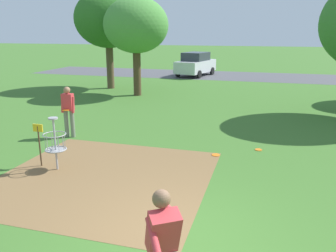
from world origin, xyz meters
name	(u,v)px	position (x,y,z in m)	size (l,w,h in m)	color
ground_plane	(178,239)	(0.00, 0.00, 0.00)	(160.00, 160.00, 0.00)	#3D6B28
dirt_tee_pad	(104,177)	(-2.40, 2.03, 0.00)	(5.07, 4.97, 0.01)	brown
disc_golf_basket	(53,141)	(-3.85, 2.15, 0.75)	(0.98, 0.58, 1.39)	#9E9EA3
player_foreground_watching	(163,247)	(0.23, -1.64, 0.99)	(0.56, 1.14, 1.71)	tan
player_throwing	(68,109)	(-5.01, 4.77, 0.97)	(0.48, 0.41, 1.71)	slate
frisbee_by_tee	(259,150)	(1.19, 5.14, 0.01)	(0.21, 0.21, 0.02)	orange
frisbee_mid_grass	(216,155)	(0.01, 4.32, 0.01)	(0.24, 0.24, 0.02)	orange
tree_near_right	(108,19)	(-8.11, 14.59, 4.13)	(4.00, 4.00, 5.86)	brown
tree_mid_center	(136,26)	(-5.62, 12.74, 3.74)	(3.45, 3.45, 5.23)	#4C3823
parking_lot_strip	(250,76)	(0.00, 22.88, 0.00)	(36.00, 6.00, 0.01)	#4C4C51
parked_car_leftmost	(196,64)	(-4.26, 22.12, 0.92)	(2.70, 4.50, 1.84)	silver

